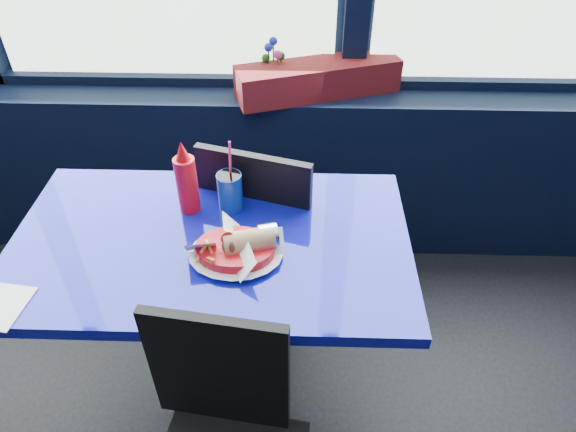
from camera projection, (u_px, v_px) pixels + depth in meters
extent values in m
cube|color=black|center=(182.00, 169.00, 2.44)|extent=(5.00, 0.26, 0.80)
cube|color=black|center=(173.00, 81.00, 2.24)|extent=(4.80, 0.08, 0.06)
cylinder|color=black|center=(228.00, 377.00, 2.01)|extent=(0.44, 0.44, 0.03)
cylinder|color=black|center=(222.00, 325.00, 1.81)|extent=(0.12, 0.12, 0.68)
cube|color=#0C0F8D|center=(211.00, 243.00, 1.56)|extent=(1.20, 0.70, 0.04)
cube|color=black|center=(219.00, 371.00, 1.31)|extent=(0.37, 0.08, 0.42)
cube|color=black|center=(247.00, 228.00, 2.05)|extent=(0.51, 0.51, 0.04)
cube|color=black|center=(255.00, 211.00, 1.74)|extent=(0.38, 0.14, 0.45)
cylinder|color=black|center=(302.00, 251.00, 2.28)|extent=(0.02, 0.02, 0.42)
cylinder|color=black|center=(275.00, 310.00, 2.02)|extent=(0.02, 0.02, 0.42)
cylinder|color=black|center=(228.00, 234.00, 2.36)|extent=(0.02, 0.02, 0.42)
cylinder|color=black|center=(194.00, 289.00, 2.11)|extent=(0.02, 0.02, 0.42)
cube|color=maroon|center=(318.00, 79.00, 2.12)|extent=(0.70, 0.38, 0.14)
imported|color=silver|center=(274.00, 81.00, 2.13)|extent=(0.13, 0.14, 0.11)
cylinder|color=#1E5919|center=(269.00, 73.00, 2.11)|extent=(0.01, 0.01, 0.19)
sphere|color=#1E30B1|center=(268.00, 47.00, 2.04)|extent=(0.03, 0.03, 0.03)
cylinder|color=#1E5919|center=(278.00, 77.00, 2.10)|extent=(0.01, 0.01, 0.16)
sphere|color=#CA3B95|center=(278.00, 55.00, 2.04)|extent=(0.03, 0.03, 0.03)
cylinder|color=#1E5919|center=(274.00, 69.00, 2.11)|extent=(0.01, 0.01, 0.20)
sphere|color=#1E30B1|center=(273.00, 41.00, 2.04)|extent=(0.03, 0.03, 0.03)
cylinder|color=#1E5919|center=(266.00, 77.00, 2.13)|extent=(0.01, 0.01, 0.14)
sphere|color=#1E5919|center=(266.00, 58.00, 2.08)|extent=(0.03, 0.03, 0.03)
cylinder|color=#1E5919|center=(281.00, 77.00, 2.12)|extent=(0.01, 0.01, 0.15)
sphere|color=#1E5919|center=(281.00, 56.00, 2.07)|extent=(0.03, 0.03, 0.03)
cylinder|color=red|center=(235.00, 251.00, 1.47)|extent=(0.26, 0.26, 0.04)
cylinder|color=white|center=(236.00, 253.00, 1.48)|extent=(0.25, 0.25, 0.00)
cylinder|color=silver|center=(268.00, 236.00, 1.47)|extent=(0.07, 0.09, 0.08)
sphere|color=#562D1D|center=(231.00, 246.00, 1.44)|extent=(0.05, 0.05, 0.05)
cylinder|color=red|center=(228.00, 239.00, 1.43)|extent=(0.05, 0.05, 0.01)
cylinder|color=red|center=(187.00, 185.00, 1.59)|extent=(0.07, 0.07, 0.19)
cone|color=red|center=(182.00, 151.00, 1.51)|extent=(0.04, 0.04, 0.06)
cylinder|color=navy|center=(230.00, 191.00, 1.62)|extent=(0.08, 0.08, 0.13)
cylinder|color=black|center=(229.00, 176.00, 1.58)|extent=(0.07, 0.07, 0.01)
cylinder|color=#FF3560|center=(230.00, 161.00, 1.54)|extent=(0.02, 0.06, 0.17)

